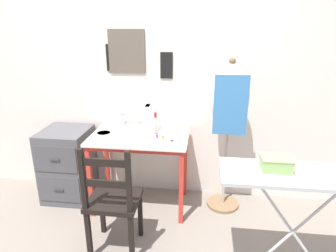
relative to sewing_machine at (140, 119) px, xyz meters
name	(u,v)px	position (x,y,z in m)	size (l,w,h in m)	color
ground_plane	(135,221)	(0.01, -0.39, -0.89)	(14.00, 14.00, 0.00)	gray
wall_back	(145,76)	(0.01, 0.25, 0.39)	(10.00, 0.07, 2.55)	silver
sewing_table	(139,147)	(0.01, -0.12, -0.24)	(0.94, 0.57, 0.76)	silver
sewing_machine	(140,119)	(0.00, 0.00, 0.00)	(0.35, 0.16, 0.30)	white
fabric_bowl	(104,135)	(-0.30, -0.20, -0.10)	(0.16, 0.16, 0.05)	silver
scissors	(174,141)	(0.36, -0.21, -0.13)	(0.12, 0.07, 0.01)	silver
thread_spool_near_machine	(157,136)	(0.19, -0.15, -0.11)	(0.03, 0.03, 0.04)	purple
thread_spool_mid_table	(163,137)	(0.25, -0.15, -0.11)	(0.03, 0.03, 0.04)	orange
wooden_chair	(113,201)	(-0.06, -0.76, -0.44)	(0.40, 0.38, 0.95)	black
filing_cabinet	(68,164)	(-0.78, -0.03, -0.51)	(0.47, 0.50, 0.75)	#4C4C51
dress_form	(229,105)	(0.85, -0.02, 0.18)	(0.35, 0.32, 1.49)	#846647
ironing_board	(301,180)	(1.25, -0.93, -0.06)	(1.03, 0.37, 0.88)	#ADB2B7
storage_box	(276,163)	(1.09, -0.90, 0.03)	(0.20, 0.15, 0.09)	#8EB266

